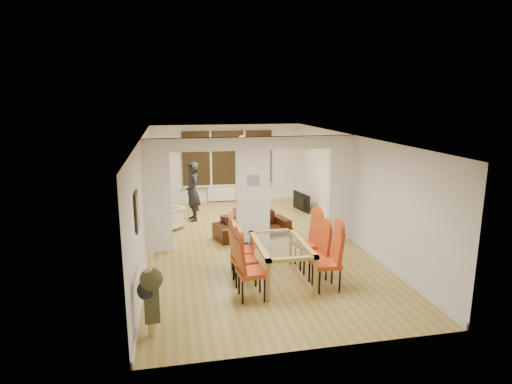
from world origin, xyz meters
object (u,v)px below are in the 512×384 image
object	(u,v)px
armchair	(168,218)
dining_chair_lb	(244,256)
dining_chair_ra	(327,259)
bowl	(254,207)
dining_chair_lc	(243,246)
dining_chair_rb	(315,252)
television	(299,202)
bottle	(259,204)
person	(193,192)
dining_chair_rc	(307,241)
dining_chair_la	(251,267)
coffee_table	(252,213)
dining_table	(281,262)
sofa	(252,226)

from	to	relation	value
armchair	dining_chair_lb	bearing A→B (deg)	-22.79
dining_chair_ra	bowl	xyz separation A→B (m)	(-0.36, 5.12, -0.31)
dining_chair_lb	dining_chair_lc	bearing A→B (deg)	77.95
dining_chair_ra	dining_chair_rb	distance (m)	0.53
bowl	armchair	bearing A→B (deg)	-162.40
dining_chair_lb	television	bearing A→B (deg)	56.16
dining_chair_lc	dining_chair_ra	bearing A→B (deg)	-23.66
television	dining_chair_lb	bearing A→B (deg)	140.15
armchair	bottle	distance (m)	2.71
person	television	bearing A→B (deg)	85.41
person	bottle	world-z (taller)	person
person	television	xyz separation A→B (m)	(3.29, 0.42, -0.57)
dining_chair_rc	person	bearing A→B (deg)	108.83
bottle	dining_chair_rb	bearing A→B (deg)	-87.42
dining_chair_lb	dining_chair_la	bearing A→B (deg)	-94.84
coffee_table	bottle	distance (m)	0.35
dining_table	bottle	bearing A→B (deg)	83.55
sofa	person	distance (m)	2.32
person	coffee_table	xyz separation A→B (m)	(1.71, -0.05, -0.72)
armchair	dining_chair_ra	bearing A→B (deg)	-9.80
dining_chair_lc	sofa	bearing A→B (deg)	86.49
person	sofa	bearing A→B (deg)	26.48
dining_chair_la	sofa	world-z (taller)	dining_chair_la
bowl	dining_chair_rc	bearing A→B (deg)	-85.32
dining_chair_lc	person	bearing A→B (deg)	112.56
dining_chair_la	television	distance (m)	6.15
bowl	coffee_table	bearing A→B (deg)	-133.22
dining_table	dining_chair_lb	distance (m)	0.72
dining_table	sofa	size ratio (longest dim) A/B	0.88
dining_chair_rc	armchair	world-z (taller)	dining_chair_rc
dining_chair_rc	television	distance (m)	4.55
television	sofa	bearing A→B (deg)	126.70
dining_chair_lb	sofa	size ratio (longest dim) A/B	0.58
dining_chair_rb	dining_chair_la	bearing A→B (deg)	-163.57
person	television	distance (m)	3.37
dining_chair_la	bowl	xyz separation A→B (m)	(1.07, 5.22, -0.31)
dining_chair_rc	bottle	xyz separation A→B (m)	(-0.21, 3.89, -0.17)
bottle	person	bearing A→B (deg)	177.47
dining_chair_ra	television	bearing A→B (deg)	82.11
dining_chair_rb	sofa	xyz separation A→B (m)	(-0.73, 2.77, -0.25)
dining_chair_ra	coffee_table	distance (m)	5.06
bowl	dining_table	bearing A→B (deg)	-94.74
dining_chair_lb	bottle	bearing A→B (deg)	68.44
person	dining_chair_lb	bearing A→B (deg)	-2.91
dining_chair_ra	television	size ratio (longest dim) A/B	1.20
dining_chair_lb	dining_chair_lc	xyz separation A→B (m)	(0.05, 0.47, 0.03)
dining_chair_ra	television	xyz separation A→B (m)	(1.13, 5.48, -0.30)
coffee_table	dining_chair_lb	bearing A→B (deg)	-102.46
person	dining_chair_rc	bearing A→B (deg)	16.34
dining_chair_lb	dining_chair_rb	world-z (taller)	dining_chair_lb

